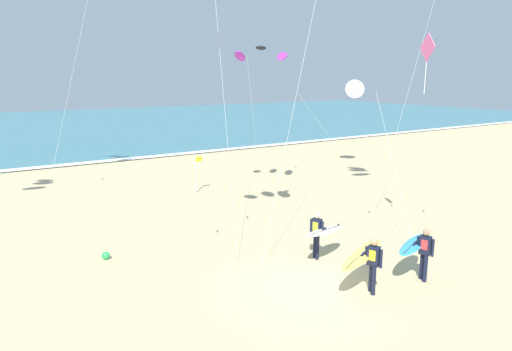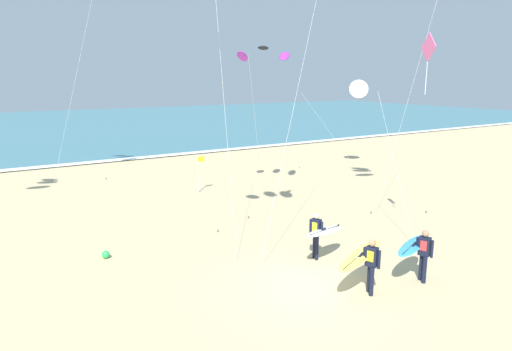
# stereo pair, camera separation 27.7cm
# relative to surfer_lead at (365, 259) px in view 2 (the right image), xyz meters

# --- Properties ---
(ground_plane) EXTENTS (160.00, 160.00, 0.00)m
(ground_plane) POSITION_rel_surfer_lead_xyz_m (-1.17, 1.08, -1.05)
(ground_plane) COLOR tan
(ocean_water) EXTENTS (160.00, 60.00, 0.08)m
(ocean_water) POSITION_rel_surfer_lead_xyz_m (-1.17, 55.78, -1.01)
(ocean_water) COLOR teal
(ocean_water) RESTS_ON ground
(shoreline_foam) EXTENTS (160.00, 1.06, 0.01)m
(shoreline_foam) POSITION_rel_surfer_lead_xyz_m (-1.17, 26.08, -0.97)
(shoreline_foam) COLOR white
(shoreline_foam) RESTS_ON ocean_water
(surfer_lead) EXTENTS (2.55, 1.40, 1.71)m
(surfer_lead) POSITION_rel_surfer_lead_xyz_m (0.00, 0.00, 0.00)
(surfer_lead) COLOR black
(surfer_lead) RESTS_ON ground
(surfer_trailing) EXTENTS (2.14, 1.22, 1.71)m
(surfer_trailing) POSITION_rel_surfer_lead_xyz_m (2.03, -0.29, -0.01)
(surfer_trailing) COLOR black
(surfer_trailing) RESTS_ON ground
(surfer_third) EXTENTS (2.29, 1.26, 1.71)m
(surfer_third) POSITION_rel_surfer_lead_xyz_m (0.45, 2.61, -0.00)
(surfer_third) COLOR black
(surfer_third) RESTS_ON ground
(kite_diamond_rose_near) EXTENTS (1.91, 4.33, 7.88)m
(kite_diamond_rose_near) POSITION_rel_surfer_lead_xyz_m (4.55, 2.00, 5.94)
(kite_diamond_rose_near) COLOR pink
(kite_diamond_rose_near) RESTS_ON ground
(kite_delta_ivory_mid) EXTENTS (3.82, 2.97, 6.21)m
(kite_delta_ivory_mid) POSITION_rel_surfer_lead_xyz_m (13.11, 13.97, 4.50)
(kite_delta_ivory_mid) COLOR white
(kite_delta_ivory_mid) RESTS_ON ground
(kite_arc_charcoal_outer) EXTENTS (4.23, 4.50, 7.90)m
(kite_arc_charcoal_outer) POSITION_rel_surfer_lead_xyz_m (3.57, 11.17, 6.46)
(kite_arc_charcoal_outer) COLOR purple
(kite_arc_charcoal_outer) RESTS_ON ground
(lifeguard_flag) EXTENTS (0.45, 0.05, 2.10)m
(lifeguard_flag) POSITION_rel_surfer_lead_xyz_m (0.94, 13.69, 0.21)
(lifeguard_flag) COLOR silver
(lifeguard_flag) RESTS_ON ground
(beach_ball) EXTENTS (0.28, 0.28, 0.28)m
(beach_ball) POSITION_rel_surfer_lead_xyz_m (-5.95, 6.78, -0.91)
(beach_ball) COLOR green
(beach_ball) RESTS_ON ground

